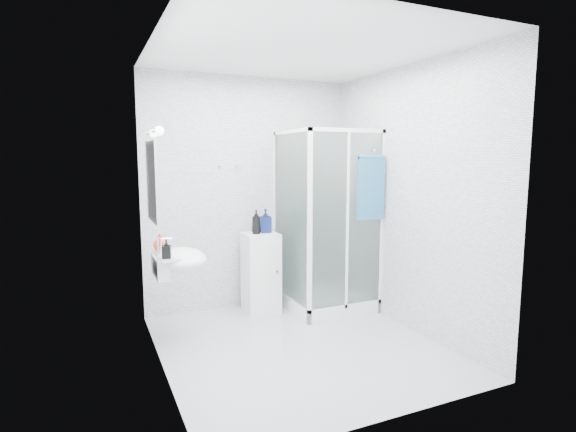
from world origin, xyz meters
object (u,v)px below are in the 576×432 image
wall_basin (178,260)px  soap_dispenser_black (166,249)px  hand_towel (371,186)px  shower_enclosure (323,271)px  soap_dispenser_orange (160,242)px  storage_cabinet (261,273)px  shampoo_bottle_b (266,221)px  shampoo_bottle_a (256,222)px

wall_basin → soap_dispenser_black: 0.27m
hand_towel → shower_enclosure: bearing=129.8°
wall_basin → soap_dispenser_orange: (-0.12, 0.16, 0.15)m
shower_enclosure → storage_cabinet: 0.69m
wall_basin → soap_dispenser_black: bearing=-123.1°
shampoo_bottle_b → shower_enclosure: bearing=-26.9°
wall_basin → shampoo_bottle_a: bearing=30.4°
shampoo_bottle_a → shampoo_bottle_b: size_ratio=1.01×
shower_enclosure → soap_dispenser_black: 1.92m
shower_enclosure → shampoo_bottle_b: 0.85m
storage_cabinet → soap_dispenser_black: soap_dispenser_black is taller
storage_cabinet → shampoo_bottle_b: bearing=27.5°
shower_enclosure → hand_towel: shower_enclosure is taller
storage_cabinet → soap_dispenser_orange: bearing=-158.3°
soap_dispenser_black → shampoo_bottle_a: bearing=34.8°
wall_basin → hand_towel: (1.99, -0.09, 0.62)m
wall_basin → soap_dispenser_orange: 0.25m
wall_basin → shower_enclosure: bearing=10.8°
shower_enclosure → storage_cabinet: (-0.65, 0.25, -0.01)m
shower_enclosure → storage_cabinet: shower_enclosure is taller
shower_enclosure → wall_basin: 1.72m
shampoo_bottle_a → soap_dispenser_orange: size_ratio=1.67×
wall_basin → shampoo_bottle_a: (0.96, 0.56, 0.22)m
shampoo_bottle_a → shampoo_bottle_b: shampoo_bottle_a is taller
shampoo_bottle_a → soap_dispenser_orange: (-1.08, -0.41, -0.07)m
shower_enclosure → shampoo_bottle_b: (-0.57, 0.29, 0.56)m
hand_towel → shampoo_bottle_a: bearing=147.9°
wall_basin → hand_towel: bearing=-2.4°
shower_enclosure → shampoo_bottle_a: size_ratio=7.55×
wall_basin → hand_towel: 2.08m
wall_basin → shampoo_bottle_b: bearing=29.2°
soap_dispenser_orange → soap_dispenser_black: bearing=-90.0°
wall_basin → soap_dispenser_black: soap_dispenser_black is taller
shampoo_bottle_b → hand_towel: bearing=-37.3°
hand_towel → soap_dispenser_black: size_ratio=4.15×
storage_cabinet → shampoo_bottle_b: size_ratio=3.36×
soap_dispenser_orange → shampoo_bottle_b: bearing=20.5°
shower_enclosure → wall_basin: shower_enclosure is taller
wall_basin → storage_cabinet: bearing=29.5°
storage_cabinet → hand_towel: (0.98, -0.66, 0.97)m
shampoo_bottle_b → soap_dispenser_black: 1.45m
storage_cabinet → wall_basin: bearing=-148.9°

